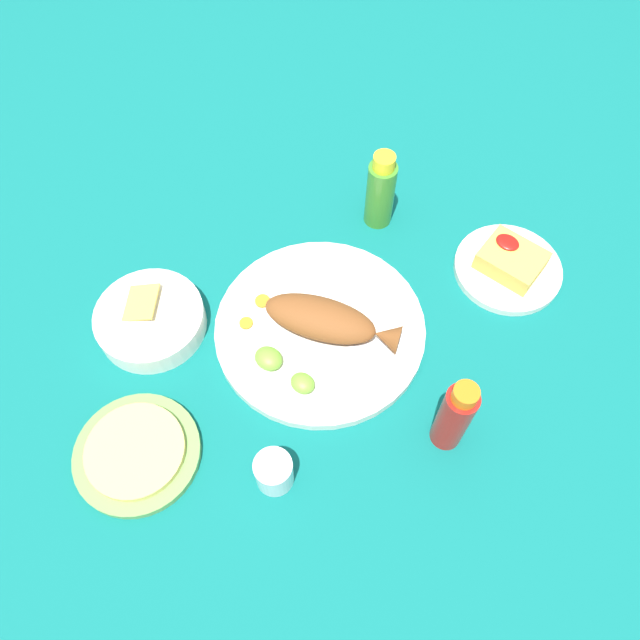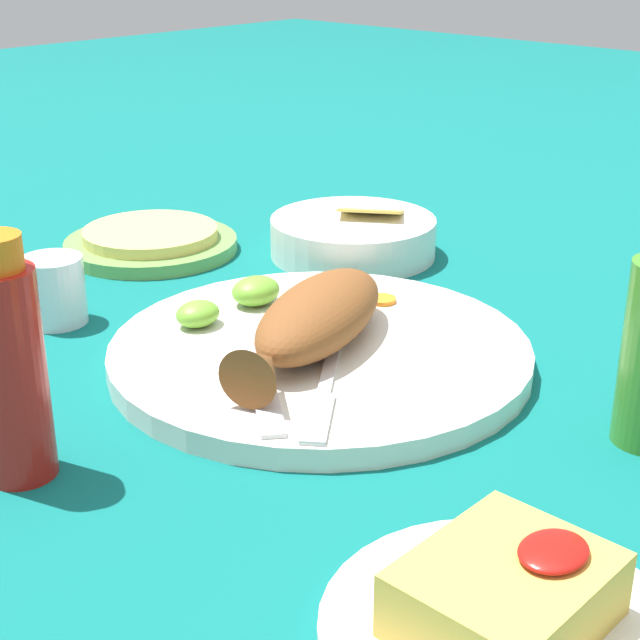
{
  "view_description": "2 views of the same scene",
  "coord_description": "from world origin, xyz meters",
  "px_view_note": "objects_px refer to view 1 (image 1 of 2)",
  "views": [
    {
      "loc": [
        -0.31,
        0.39,
        0.89
      ],
      "look_at": [
        0.0,
        0.0,
        0.04
      ],
      "focal_mm": 35.0,
      "sensor_mm": 36.0,
      "label": 1
    },
    {
      "loc": [
        -0.53,
        -0.5,
        0.34
      ],
      "look_at": [
        0.0,
        0.0,
        0.04
      ],
      "focal_mm": 55.0,
      "sensor_mm": 36.0,
      "label": 2
    }
  ],
  "objects_px": {
    "salt_cup": "(274,473)",
    "fork_near": "(373,320)",
    "fork_far": "(372,345)",
    "hot_sauce_bottle_green": "(380,191)",
    "fried_fish": "(327,320)",
    "tortilla_plate": "(137,454)",
    "hot_sauce_bottle_red": "(454,416)",
    "side_plate_fries": "(508,269)",
    "guacamole_bowl": "(150,319)",
    "main_plate": "(320,329)"
  },
  "relations": [
    {
      "from": "fried_fish",
      "to": "salt_cup",
      "type": "relative_size",
      "value": 3.73
    },
    {
      "from": "fork_near",
      "to": "guacamole_bowl",
      "type": "bearing_deg",
      "value": -178.99
    },
    {
      "from": "salt_cup",
      "to": "fork_near",
      "type": "bearing_deg",
      "value": -82.81
    },
    {
      "from": "hot_sauce_bottle_green",
      "to": "side_plate_fries",
      "type": "distance_m",
      "value": 0.26
    },
    {
      "from": "main_plate",
      "to": "hot_sauce_bottle_green",
      "type": "distance_m",
      "value": 0.27
    },
    {
      "from": "fork_near",
      "to": "hot_sauce_bottle_green",
      "type": "height_order",
      "value": "hot_sauce_bottle_green"
    },
    {
      "from": "main_plate",
      "to": "salt_cup",
      "type": "xyz_separation_m",
      "value": [
        -0.1,
        0.23,
        0.02
      ]
    },
    {
      "from": "fork_far",
      "to": "tortilla_plate",
      "type": "xyz_separation_m",
      "value": [
        0.17,
        0.35,
        -0.01
      ]
    },
    {
      "from": "fried_fish",
      "to": "salt_cup",
      "type": "bearing_deg",
      "value": 89.98
    },
    {
      "from": "fork_far",
      "to": "hot_sauce_bottle_green",
      "type": "xyz_separation_m",
      "value": [
        0.15,
        -0.23,
        0.05
      ]
    },
    {
      "from": "fork_near",
      "to": "hot_sauce_bottle_green",
      "type": "distance_m",
      "value": 0.23
    },
    {
      "from": "fried_fish",
      "to": "hot_sauce_bottle_red",
      "type": "height_order",
      "value": "hot_sauce_bottle_red"
    },
    {
      "from": "fork_far",
      "to": "salt_cup",
      "type": "relative_size",
      "value": 2.53
    },
    {
      "from": "main_plate",
      "to": "hot_sauce_bottle_green",
      "type": "bearing_deg",
      "value": -75.83
    },
    {
      "from": "tortilla_plate",
      "to": "hot_sauce_bottle_red",
      "type": "bearing_deg",
      "value": -138.2
    },
    {
      "from": "fork_near",
      "to": "fork_far",
      "type": "distance_m",
      "value": 0.05
    },
    {
      "from": "fork_near",
      "to": "tortilla_plate",
      "type": "relative_size",
      "value": 0.84
    },
    {
      "from": "fork_far",
      "to": "salt_cup",
      "type": "xyz_separation_m",
      "value": [
        -0.01,
        0.25,
        0.01
      ]
    },
    {
      "from": "fork_near",
      "to": "hot_sauce_bottle_red",
      "type": "height_order",
      "value": "hot_sauce_bottle_red"
    },
    {
      "from": "fried_fish",
      "to": "tortilla_plate",
      "type": "height_order",
      "value": "fried_fish"
    },
    {
      "from": "fork_near",
      "to": "side_plate_fries",
      "type": "relative_size",
      "value": 0.85
    },
    {
      "from": "salt_cup",
      "to": "guacamole_bowl",
      "type": "bearing_deg",
      "value": -12.27
    },
    {
      "from": "hot_sauce_bottle_green",
      "to": "salt_cup",
      "type": "xyz_separation_m",
      "value": [
        -0.16,
        0.48,
        -0.05
      ]
    },
    {
      "from": "main_plate",
      "to": "salt_cup",
      "type": "relative_size",
      "value": 5.61
    },
    {
      "from": "fried_fish",
      "to": "tortilla_plate",
      "type": "xyz_separation_m",
      "value": [
        0.09,
        0.33,
        -0.04
      ]
    },
    {
      "from": "hot_sauce_bottle_red",
      "to": "guacamole_bowl",
      "type": "bearing_deg",
      "value": 15.82
    },
    {
      "from": "hot_sauce_bottle_red",
      "to": "hot_sauce_bottle_green",
      "type": "bearing_deg",
      "value": -40.84
    },
    {
      "from": "fork_near",
      "to": "tortilla_plate",
      "type": "xyz_separation_m",
      "value": [
        0.14,
        0.39,
        -0.01
      ]
    },
    {
      "from": "hot_sauce_bottle_red",
      "to": "salt_cup",
      "type": "xyz_separation_m",
      "value": [
        0.16,
        0.21,
        -0.05
      ]
    },
    {
      "from": "main_plate",
      "to": "side_plate_fries",
      "type": "height_order",
      "value": "main_plate"
    },
    {
      "from": "fork_near",
      "to": "hot_sauce_bottle_red",
      "type": "distance_m",
      "value": 0.22
    },
    {
      "from": "hot_sauce_bottle_red",
      "to": "side_plate_fries",
      "type": "distance_m",
      "value": 0.34
    },
    {
      "from": "fork_far",
      "to": "fried_fish",
      "type": "bearing_deg",
      "value": 142.34
    },
    {
      "from": "fried_fish",
      "to": "fork_far",
      "type": "height_order",
      "value": "fried_fish"
    },
    {
      "from": "guacamole_bowl",
      "to": "hot_sauce_bottle_green",
      "type": "bearing_deg",
      "value": -111.05
    },
    {
      "from": "hot_sauce_bottle_red",
      "to": "hot_sauce_bottle_green",
      "type": "distance_m",
      "value": 0.42
    },
    {
      "from": "fork_near",
      "to": "hot_sauce_bottle_green",
      "type": "bearing_deg",
      "value": 86.17
    },
    {
      "from": "hot_sauce_bottle_green",
      "to": "salt_cup",
      "type": "relative_size",
      "value": 2.56
    },
    {
      "from": "main_plate",
      "to": "hot_sauce_bottle_green",
      "type": "relative_size",
      "value": 2.19
    },
    {
      "from": "guacamole_bowl",
      "to": "tortilla_plate",
      "type": "xyz_separation_m",
      "value": [
        -0.14,
        0.17,
        -0.02
      ]
    },
    {
      "from": "hot_sauce_bottle_green",
      "to": "side_plate_fries",
      "type": "xyz_separation_m",
      "value": [
        -0.24,
        -0.04,
        -0.07
      ]
    },
    {
      "from": "hot_sauce_bottle_green",
      "to": "tortilla_plate",
      "type": "height_order",
      "value": "hot_sauce_bottle_green"
    },
    {
      "from": "hot_sauce_bottle_red",
      "to": "side_plate_fries",
      "type": "bearing_deg",
      "value": -76.72
    },
    {
      "from": "fork_near",
      "to": "side_plate_fries",
      "type": "xyz_separation_m",
      "value": [
        -0.12,
        -0.23,
        -0.01
      ]
    },
    {
      "from": "fork_far",
      "to": "hot_sauce_bottle_green",
      "type": "distance_m",
      "value": 0.28
    },
    {
      "from": "hot_sauce_bottle_green",
      "to": "salt_cup",
      "type": "bearing_deg",
      "value": 108.53
    },
    {
      "from": "main_plate",
      "to": "fork_near",
      "type": "relative_size",
      "value": 2.19
    },
    {
      "from": "tortilla_plate",
      "to": "hot_sauce_bottle_green",
      "type": "bearing_deg",
      "value": -91.86
    },
    {
      "from": "main_plate",
      "to": "salt_cup",
      "type": "distance_m",
      "value": 0.25
    },
    {
      "from": "fork_far",
      "to": "hot_sauce_bottle_red",
      "type": "height_order",
      "value": "hot_sauce_bottle_red"
    }
  ]
}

